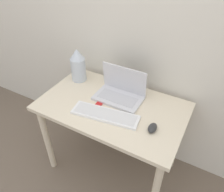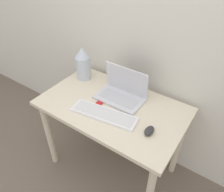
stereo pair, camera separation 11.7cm
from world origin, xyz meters
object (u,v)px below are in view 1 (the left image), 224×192
(laptop, at_px, (120,91))
(vase, at_px, (78,65))
(mouse, at_px, (152,128))
(keyboard, at_px, (105,115))
(mp3_player, at_px, (99,104))

(laptop, height_order, vase, vase)
(laptop, distance_m, mouse, 0.39)
(keyboard, height_order, mp3_player, keyboard)
(laptop, xyz_separation_m, mp3_player, (-0.09, -0.15, -0.05))
(keyboard, distance_m, mouse, 0.33)
(vase, bearing_deg, mouse, -18.80)
(laptop, bearing_deg, vase, 173.27)
(laptop, height_order, mouse, laptop)
(mouse, distance_m, vase, 0.80)
(laptop, height_order, keyboard, laptop)
(keyboard, distance_m, vase, 0.52)
(laptop, xyz_separation_m, vase, (-0.41, 0.05, 0.09))
(mp3_player, bearing_deg, keyboard, -39.57)
(keyboard, height_order, mouse, mouse)
(laptop, bearing_deg, mouse, -31.57)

